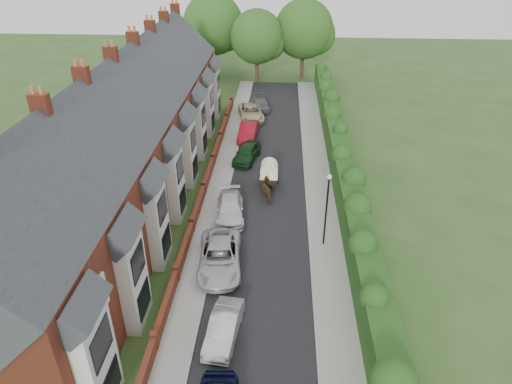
# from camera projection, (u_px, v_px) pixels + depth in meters

# --- Properties ---
(ground) EXTENTS (140.00, 140.00, 0.00)m
(ground) POSITION_uv_depth(u_px,v_px,m) (269.00, 284.00, 26.33)
(ground) COLOR #2D4C1E
(ground) RESTS_ON ground
(road) EXTENTS (6.00, 58.00, 0.02)m
(road) POSITION_uv_depth(u_px,v_px,m) (267.00, 190.00, 35.86)
(road) COLOR black
(road) RESTS_ON ground
(pavement_hedge_side) EXTENTS (2.20, 58.00, 0.12)m
(pavement_hedge_side) POSITION_uv_depth(u_px,v_px,m) (320.00, 191.00, 35.62)
(pavement_hedge_side) COLOR gray
(pavement_hedge_side) RESTS_ON ground
(pavement_house_side) EXTENTS (1.70, 58.00, 0.12)m
(pavement_house_side) POSITION_uv_depth(u_px,v_px,m) (219.00, 188.00, 36.03)
(pavement_house_side) COLOR gray
(pavement_house_side) RESTS_ON ground
(kerb_hedge_side) EXTENTS (0.18, 58.00, 0.13)m
(kerb_hedge_side) POSITION_uv_depth(u_px,v_px,m) (306.00, 190.00, 35.67)
(kerb_hedge_side) COLOR gray
(kerb_hedge_side) RESTS_ON ground
(kerb_house_side) EXTENTS (0.18, 58.00, 0.13)m
(kerb_house_side) POSITION_uv_depth(u_px,v_px,m) (229.00, 188.00, 35.99)
(kerb_house_side) COLOR gray
(kerb_house_side) RESTS_ON ground
(hedge) EXTENTS (2.10, 58.00, 2.85)m
(hedge) POSITION_uv_depth(u_px,v_px,m) (345.00, 174.00, 34.76)
(hedge) COLOR #1A3E13
(hedge) RESTS_ON ground
(terrace_row) EXTENTS (9.05, 40.50, 11.50)m
(terrace_row) POSITION_uv_depth(u_px,v_px,m) (126.00, 139.00, 33.28)
(terrace_row) COLOR brown
(terrace_row) RESTS_ON ground
(garden_wall_row) EXTENTS (0.35, 40.35, 1.10)m
(garden_wall_row) POSITION_uv_depth(u_px,v_px,m) (204.00, 189.00, 35.02)
(garden_wall_row) COLOR maroon
(garden_wall_row) RESTS_ON ground
(lamppost) EXTENTS (0.32, 0.32, 5.16)m
(lamppost) POSITION_uv_depth(u_px,v_px,m) (327.00, 202.00, 27.96)
(lamppost) COLOR black
(lamppost) RESTS_ON ground
(tree_far_left) EXTENTS (7.14, 6.80, 9.29)m
(tree_far_left) POSITION_uv_depth(u_px,v_px,m) (260.00, 38.00, 58.25)
(tree_far_left) COLOR #332316
(tree_far_left) RESTS_ON ground
(tree_far_right) EXTENTS (7.98, 7.60, 10.31)m
(tree_far_right) POSITION_uv_depth(u_px,v_px,m) (307.00, 31.00, 59.36)
(tree_far_right) COLOR #332316
(tree_far_right) RESTS_ON ground
(tree_far_back) EXTENTS (8.40, 8.00, 10.82)m
(tree_far_back) POSITION_uv_depth(u_px,v_px,m) (216.00, 26.00, 60.69)
(tree_far_back) COLOR #332316
(tree_far_back) RESTS_ON ground
(car_silver_a) EXTENTS (1.80, 4.02, 1.28)m
(car_silver_a) POSITION_uv_depth(u_px,v_px,m) (224.00, 327.00, 22.63)
(car_silver_a) COLOR #A7A7AC
(car_silver_a) RESTS_ON ground
(car_silver_b) EXTENTS (2.97, 5.62, 1.51)m
(car_silver_b) POSITION_uv_depth(u_px,v_px,m) (220.00, 257.00, 27.32)
(car_silver_b) COLOR #B8B9C0
(car_silver_b) RESTS_ON ground
(car_white) EXTENTS (2.40, 4.81, 1.34)m
(car_white) POSITION_uv_depth(u_px,v_px,m) (230.00, 209.00, 32.20)
(car_white) COLOR silver
(car_white) RESTS_ON ground
(car_green) EXTENTS (2.60, 4.61, 1.48)m
(car_green) POSITION_uv_depth(u_px,v_px,m) (247.00, 153.00, 40.09)
(car_green) COLOR black
(car_green) RESTS_ON ground
(car_red) EXTENTS (1.90, 4.69, 1.52)m
(car_red) POSITION_uv_depth(u_px,v_px,m) (248.00, 131.00, 44.31)
(car_red) COLOR maroon
(car_red) RESTS_ON ground
(car_beige) EXTENTS (3.35, 5.60, 1.46)m
(car_beige) POSITION_uv_depth(u_px,v_px,m) (251.00, 112.00, 48.90)
(car_beige) COLOR #BFB38A
(car_beige) RESTS_ON ground
(car_grey) EXTENTS (2.56, 4.74, 1.31)m
(car_grey) POSITION_uv_depth(u_px,v_px,m) (260.00, 104.00, 51.63)
(car_grey) COLOR #525359
(car_grey) RESTS_ON ground
(horse) EXTENTS (1.55, 2.09, 1.61)m
(horse) POSITION_uv_depth(u_px,v_px,m) (268.00, 190.00, 34.18)
(horse) COLOR #453319
(horse) RESTS_ON ground
(horse_cart) EXTENTS (1.43, 3.16, 2.28)m
(horse_cart) POSITION_uv_depth(u_px,v_px,m) (269.00, 172.00, 35.71)
(horse_cart) COLOR black
(horse_cart) RESTS_ON ground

